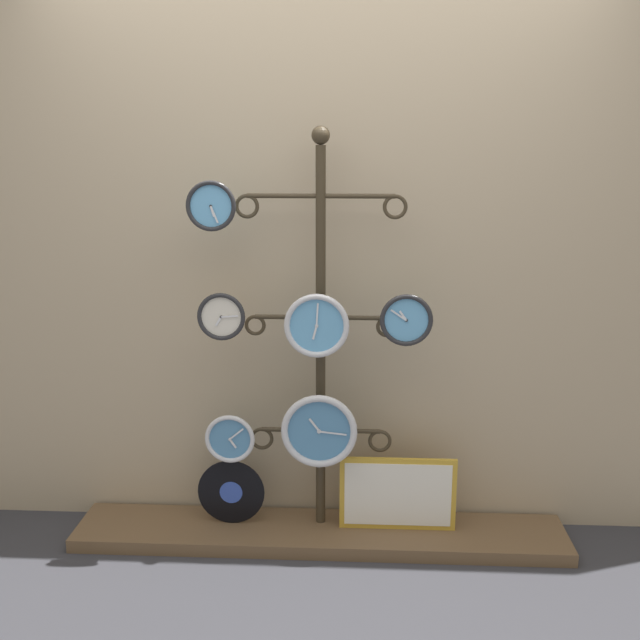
# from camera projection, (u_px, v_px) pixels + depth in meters

# --- Properties ---
(ground_plane) EXTENTS (12.00, 12.00, 0.00)m
(ground_plane) POSITION_uv_depth(u_px,v_px,m) (315.00, 583.00, 3.04)
(ground_plane) COLOR #333338
(shop_wall) EXTENTS (4.40, 0.04, 2.80)m
(shop_wall) POSITION_uv_depth(u_px,v_px,m) (323.00, 225.00, 3.28)
(shop_wall) COLOR tan
(shop_wall) RESTS_ON ground_plane
(low_shelf) EXTENTS (2.20, 0.36, 0.06)m
(low_shelf) POSITION_uv_depth(u_px,v_px,m) (320.00, 533.00, 3.38)
(low_shelf) COLOR brown
(low_shelf) RESTS_ON ground_plane
(display_stand) EXTENTS (0.72, 0.43, 1.82)m
(display_stand) POSITION_uv_depth(u_px,v_px,m) (321.00, 412.00, 3.31)
(display_stand) COLOR #382D1E
(display_stand) RESTS_ON ground_plane
(clock_top_left) EXTENTS (0.21, 0.04, 0.21)m
(clock_top_left) POSITION_uv_depth(u_px,v_px,m) (211.00, 206.00, 3.05)
(clock_top_left) COLOR #60A8DB
(clock_middle_left) EXTENTS (0.21, 0.04, 0.21)m
(clock_middle_left) POSITION_uv_depth(u_px,v_px,m) (221.00, 316.00, 3.16)
(clock_middle_left) COLOR silver
(clock_middle_center) EXTENTS (0.27, 0.04, 0.27)m
(clock_middle_center) POSITION_uv_depth(u_px,v_px,m) (317.00, 326.00, 3.12)
(clock_middle_center) COLOR #60A8DB
(clock_middle_right) EXTENTS (0.22, 0.04, 0.22)m
(clock_middle_right) POSITION_uv_depth(u_px,v_px,m) (406.00, 320.00, 3.09)
(clock_middle_right) COLOR #60A8DB
(clock_bottom_left) EXTENTS (0.22, 0.04, 0.22)m
(clock_bottom_left) POSITION_uv_depth(u_px,v_px,m) (230.00, 438.00, 3.28)
(clock_bottom_left) COLOR #4C84B2
(clock_bottom_center) EXTENTS (0.33, 0.04, 0.33)m
(clock_bottom_center) POSITION_uv_depth(u_px,v_px,m) (320.00, 431.00, 3.21)
(clock_bottom_center) COLOR #4C84B2
(vinyl_record) EXTENTS (0.30, 0.01, 0.30)m
(vinyl_record) POSITION_uv_depth(u_px,v_px,m) (231.00, 492.00, 3.38)
(vinyl_record) COLOR black
(vinyl_record) RESTS_ON low_shelf
(picture_frame) EXTENTS (0.52, 0.02, 0.34)m
(picture_frame) POSITION_uv_depth(u_px,v_px,m) (398.00, 494.00, 3.32)
(picture_frame) COLOR gold
(picture_frame) RESTS_ON low_shelf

